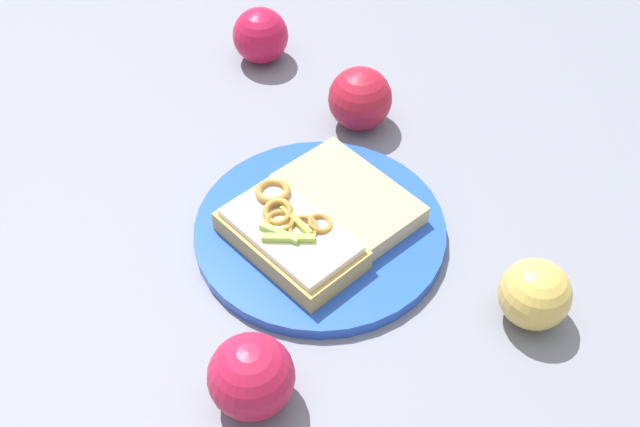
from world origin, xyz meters
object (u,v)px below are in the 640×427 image
object	(u,v)px
plate	(320,231)
apple_0	(261,36)
sandwich	(289,235)
apple_2	(360,99)
bread_slice_side	(349,199)
apple_1	(251,377)
apple_3	(535,294)

from	to	relation	value
plate	apple_0	distance (m)	0.34
sandwich	apple_2	xyz separation A→B (m)	(-0.09, 0.21, 0.01)
sandwich	bread_slice_side	distance (m)	0.09
bread_slice_side	apple_0	xyz separation A→B (m)	(-0.29, 0.13, 0.01)
plate	apple_1	xyz separation A→B (m)	(0.10, -0.19, 0.03)
sandwich	apple_1	distance (m)	0.18
apple_0	apple_1	world-z (taller)	apple_1
apple_1	apple_3	bearing A→B (deg)	63.74
sandwich	apple_0	world-z (taller)	apple_0
bread_slice_side	apple_2	xyz separation A→B (m)	(-0.10, 0.13, 0.01)
bread_slice_side	apple_1	bearing A→B (deg)	116.45
apple_3	apple_1	bearing A→B (deg)	-116.26
plate	sandwich	world-z (taller)	sandwich
apple_3	apple_0	bearing A→B (deg)	168.30
plate	bread_slice_side	xyz separation A→B (m)	(0.00, 0.04, 0.02)
bread_slice_side	plate	bearing A→B (deg)	91.51
apple_1	sandwich	bearing A→B (deg)	125.16
plate	bread_slice_side	distance (m)	0.05
sandwich	apple_2	world-z (taller)	apple_2
apple_0	apple_3	xyz separation A→B (m)	(0.51, -0.11, -0.00)
apple_1	apple_2	bearing A→B (deg)	118.79
plate	apple_2	size ratio (longest dim) A/B	3.47
apple_0	apple_1	distance (m)	0.53
plate	apple_0	bearing A→B (deg)	148.42
sandwich	apple_0	distance (m)	0.36
sandwich	bread_slice_side	world-z (taller)	sandwich
plate	apple_1	size ratio (longest dim) A/B	3.46
bread_slice_side	apple_3	xyz separation A→B (m)	(0.22, 0.03, 0.01)
plate	apple_3	size ratio (longest dim) A/B	3.84
apple_2	apple_3	xyz separation A→B (m)	(0.32, -0.10, -0.00)
plate	apple_3	world-z (taller)	apple_3
plate	apple_1	distance (m)	0.21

